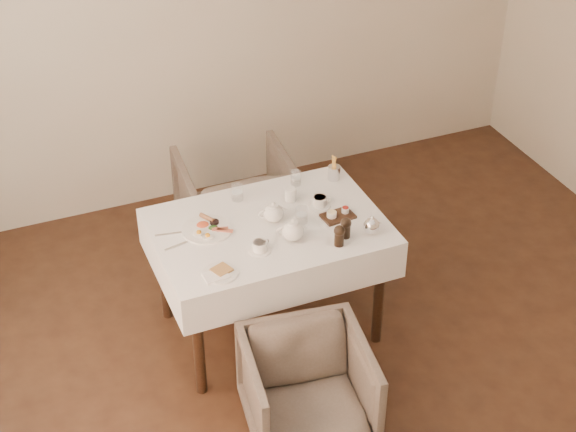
# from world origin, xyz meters

# --- Properties ---
(table) EXTENTS (1.28, 0.88, 0.75)m
(table) POSITION_xyz_m (-0.38, 0.86, 0.64)
(table) COLOR black
(table) RESTS_ON ground
(armchair_near) EXTENTS (0.70, 0.72, 0.58)m
(armchair_near) POSITION_xyz_m (-0.49, 0.04, 0.29)
(armchair_near) COLOR brown
(armchair_near) RESTS_ON ground
(armchair_far) EXTENTS (0.77, 0.79, 0.67)m
(armchair_far) POSITION_xyz_m (-0.27, 1.72, 0.34)
(armchair_far) COLOR brown
(armchair_far) RESTS_ON ground
(breakfast_plate) EXTENTS (0.28, 0.28, 0.03)m
(breakfast_plate) POSITION_xyz_m (-0.71, 0.95, 0.76)
(breakfast_plate) COLOR white
(breakfast_plate) RESTS_ON table
(side_plate) EXTENTS (0.19, 0.18, 0.02)m
(side_plate) POSITION_xyz_m (-0.77, 0.55, 0.76)
(side_plate) COLOR white
(side_plate) RESTS_ON table
(teapot_centre) EXTENTS (0.17, 0.14, 0.13)m
(teapot_centre) POSITION_xyz_m (-0.34, 0.89, 0.82)
(teapot_centre) COLOR white
(teapot_centre) RESTS_ON table
(teapot_front) EXTENTS (0.19, 0.16, 0.14)m
(teapot_front) POSITION_xyz_m (-0.31, 0.69, 0.82)
(teapot_front) COLOR white
(teapot_front) RESTS_ON table
(creamer) EXTENTS (0.09, 0.09, 0.08)m
(creamer) POSITION_xyz_m (-0.17, 1.05, 0.80)
(creamer) COLOR white
(creamer) RESTS_ON table
(teacup_near) EXTENTS (0.12, 0.12, 0.06)m
(teacup_near) POSITION_xyz_m (-0.51, 0.66, 0.78)
(teacup_near) COLOR white
(teacup_near) RESTS_ON table
(teacup_far) EXTENTS (0.13, 0.13, 0.06)m
(teacup_far) POSITION_xyz_m (-0.04, 0.93, 0.78)
(teacup_far) COLOR white
(teacup_far) RESTS_ON table
(glass_left) EXTENTS (0.09, 0.09, 0.10)m
(glass_left) POSITION_xyz_m (-0.45, 1.17, 0.80)
(glass_left) COLOR silver
(glass_left) RESTS_ON table
(glass_mid) EXTENTS (0.09, 0.09, 0.10)m
(glass_mid) POSITION_xyz_m (-0.20, 0.82, 0.80)
(glass_mid) COLOR silver
(glass_mid) RESTS_ON table
(glass_right) EXTENTS (0.07, 0.07, 0.09)m
(glass_right) POSITION_xyz_m (-0.07, 1.19, 0.80)
(glass_right) COLOR silver
(glass_right) RESTS_ON table
(condiment_board) EXTENTS (0.19, 0.14, 0.05)m
(condiment_board) POSITION_xyz_m (0.01, 0.79, 0.77)
(condiment_board) COLOR black
(condiment_board) RESTS_ON table
(pepper_mill_left) EXTENTS (0.07, 0.07, 0.12)m
(pepper_mill_left) POSITION_xyz_m (-0.10, 0.55, 0.82)
(pepper_mill_left) COLOR black
(pepper_mill_left) RESTS_ON table
(pepper_mill_right) EXTENTS (0.08, 0.08, 0.12)m
(pepper_mill_right) POSITION_xyz_m (-0.03, 0.60, 0.82)
(pepper_mill_right) COLOR black
(pepper_mill_right) RESTS_ON table
(silver_pot) EXTENTS (0.11, 0.09, 0.12)m
(silver_pot) POSITION_xyz_m (0.11, 0.58, 0.81)
(silver_pot) COLOR white
(silver_pot) RESTS_ON table
(fries_cup) EXTENTS (0.07, 0.07, 0.16)m
(fries_cup) POSITION_xyz_m (0.16, 1.16, 0.82)
(fries_cup) COLOR silver
(fries_cup) RESTS_ON table
(cutlery_fork) EXTENTS (0.19, 0.05, 0.00)m
(cutlery_fork) POSITION_xyz_m (-0.90, 0.99, 0.76)
(cutlery_fork) COLOR silver
(cutlery_fork) RESTS_ON table
(cutlery_knife) EXTENTS (0.19, 0.06, 0.00)m
(cutlery_knife) POSITION_xyz_m (-0.88, 0.88, 0.76)
(cutlery_knife) COLOR silver
(cutlery_knife) RESTS_ON table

